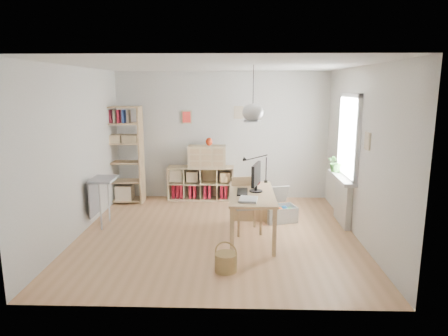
{
  "coord_description": "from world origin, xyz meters",
  "views": [
    {
      "loc": [
        0.3,
        -6.22,
        2.39
      ],
      "look_at": [
        0.1,
        0.3,
        1.05
      ],
      "focal_mm": 32.0,
      "sensor_mm": 36.0,
      "label": 1
    }
  ],
  "objects_px": {
    "cube_shelf": "(200,185)",
    "chair": "(246,201)",
    "desk": "(252,198)",
    "drawer_chest": "(207,156)",
    "monitor": "(256,176)",
    "storage_chest": "(279,210)",
    "tall_bookshelf": "(122,151)"
  },
  "relations": [
    {
      "from": "desk",
      "to": "monitor",
      "type": "distance_m",
      "value": 0.36
    },
    {
      "from": "storage_chest",
      "to": "drawer_chest",
      "type": "bearing_deg",
      "value": 121.56
    },
    {
      "from": "chair",
      "to": "storage_chest",
      "type": "distance_m",
      "value": 0.9
    },
    {
      "from": "desk",
      "to": "cube_shelf",
      "type": "distance_m",
      "value": 2.48
    },
    {
      "from": "desk",
      "to": "cube_shelf",
      "type": "bearing_deg",
      "value": 114.61
    },
    {
      "from": "tall_bookshelf",
      "to": "storage_chest",
      "type": "relative_size",
      "value": 2.7
    },
    {
      "from": "cube_shelf",
      "to": "storage_chest",
      "type": "height_order",
      "value": "cube_shelf"
    },
    {
      "from": "desk",
      "to": "chair",
      "type": "distance_m",
      "value": 0.36
    },
    {
      "from": "monitor",
      "to": "drawer_chest",
      "type": "relative_size",
      "value": 0.66
    },
    {
      "from": "monitor",
      "to": "drawer_chest",
      "type": "height_order",
      "value": "monitor"
    },
    {
      "from": "drawer_chest",
      "to": "cube_shelf",
      "type": "bearing_deg",
      "value": 163.75
    },
    {
      "from": "desk",
      "to": "cube_shelf",
      "type": "height_order",
      "value": "desk"
    },
    {
      "from": "storage_chest",
      "to": "cube_shelf",
      "type": "bearing_deg",
      "value": 123.73
    },
    {
      "from": "cube_shelf",
      "to": "tall_bookshelf",
      "type": "bearing_deg",
      "value": -169.81
    },
    {
      "from": "cube_shelf",
      "to": "storage_chest",
      "type": "bearing_deg",
      "value": -40.8
    },
    {
      "from": "storage_chest",
      "to": "drawer_chest",
      "type": "distance_m",
      "value": 2.06
    },
    {
      "from": "drawer_chest",
      "to": "desk",
      "type": "bearing_deg",
      "value": -70.25
    },
    {
      "from": "tall_bookshelf",
      "to": "drawer_chest",
      "type": "bearing_deg",
      "value": 7.93
    },
    {
      "from": "tall_bookshelf",
      "to": "storage_chest",
      "type": "height_order",
      "value": "tall_bookshelf"
    },
    {
      "from": "desk",
      "to": "monitor",
      "type": "xyz_separation_m",
      "value": [
        0.07,
        0.06,
        0.35
      ]
    },
    {
      "from": "desk",
      "to": "storage_chest",
      "type": "height_order",
      "value": "desk"
    },
    {
      "from": "desk",
      "to": "chair",
      "type": "relative_size",
      "value": 1.66
    },
    {
      "from": "tall_bookshelf",
      "to": "drawer_chest",
      "type": "relative_size",
      "value": 2.55
    },
    {
      "from": "chair",
      "to": "monitor",
      "type": "xyz_separation_m",
      "value": [
        0.15,
        -0.26,
        0.49
      ]
    },
    {
      "from": "chair",
      "to": "drawer_chest",
      "type": "distance_m",
      "value": 2.07
    },
    {
      "from": "tall_bookshelf",
      "to": "chair",
      "type": "bearing_deg",
      "value": -33.01
    },
    {
      "from": "storage_chest",
      "to": "chair",
      "type": "bearing_deg",
      "value": -153.59
    },
    {
      "from": "cube_shelf",
      "to": "chair",
      "type": "bearing_deg",
      "value": -63.75
    },
    {
      "from": "tall_bookshelf",
      "to": "monitor",
      "type": "distance_m",
      "value": 3.26
    },
    {
      "from": "desk",
      "to": "tall_bookshelf",
      "type": "distance_m",
      "value": 3.27
    },
    {
      "from": "monitor",
      "to": "desk",
      "type": "bearing_deg",
      "value": -122.07
    },
    {
      "from": "cube_shelf",
      "to": "chair",
      "type": "xyz_separation_m",
      "value": [
        0.94,
        -1.91,
        0.22
      ]
    }
  ]
}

